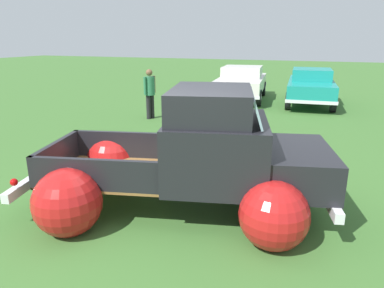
# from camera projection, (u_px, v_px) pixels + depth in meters

# --- Properties ---
(ground_plane) EXTENTS (80.00, 80.00, 0.00)m
(ground_plane) POSITION_uv_depth(u_px,v_px,m) (176.00, 206.00, 5.69)
(ground_plane) COLOR #3D6B2D
(vintage_pickup_truck) EXTENTS (4.94, 3.56, 1.96)m
(vintage_pickup_truck) POSITION_uv_depth(u_px,v_px,m) (200.00, 164.00, 5.42)
(vintage_pickup_truck) COLOR black
(vintage_pickup_truck) RESTS_ON ground
(show_car_0) EXTENTS (2.39, 4.55, 1.43)m
(show_car_0) POSITION_uv_depth(u_px,v_px,m) (242.00, 82.00, 15.37)
(show_car_0) COLOR black
(show_car_0) RESTS_ON ground
(show_car_1) EXTENTS (2.07, 4.33, 1.43)m
(show_car_1) POSITION_uv_depth(u_px,v_px,m) (311.00, 85.00, 14.19)
(show_car_1) COLOR black
(show_car_1) RESTS_ON ground
(spectator_1) EXTENTS (0.42, 0.54, 1.64)m
(spectator_1) POSITION_uv_depth(u_px,v_px,m) (150.00, 91.00, 11.65)
(spectator_1) COLOR black
(spectator_1) RESTS_ON ground
(lane_cone_0) EXTENTS (0.36, 0.36, 0.63)m
(lane_cone_0) POSITION_uv_depth(u_px,v_px,m) (320.00, 159.00, 6.96)
(lane_cone_0) COLOR black
(lane_cone_0) RESTS_ON ground
(lane_cone_1) EXTENTS (0.36, 0.36, 0.63)m
(lane_cone_1) POSITION_uv_depth(u_px,v_px,m) (204.00, 148.00, 7.70)
(lane_cone_1) COLOR black
(lane_cone_1) RESTS_ON ground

